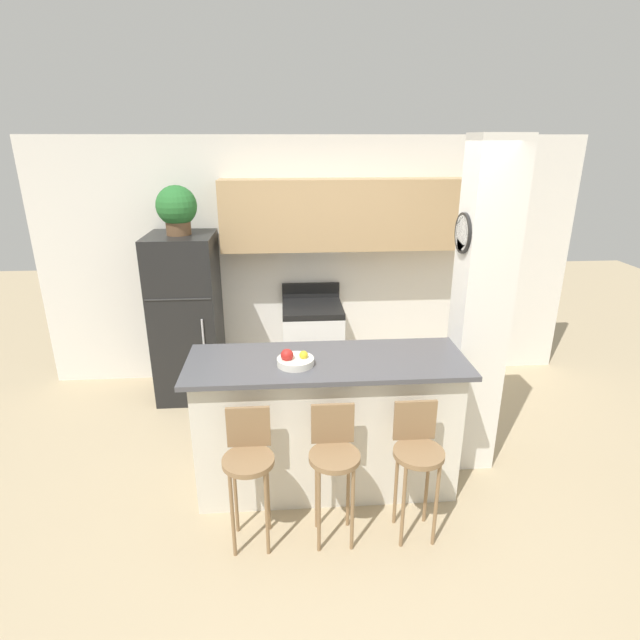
{
  "coord_description": "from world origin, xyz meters",
  "views": [
    {
      "loc": [
        -0.28,
        -3.2,
        2.51
      ],
      "look_at": [
        0.0,
        0.68,
        1.09
      ],
      "focal_mm": 28.0,
      "sensor_mm": 36.0,
      "label": 1
    }
  ],
  "objects_px": {
    "fruit_bowl": "(295,360)",
    "refrigerator": "(187,318)",
    "stove_range": "(313,346)",
    "bar_stool_left": "(249,461)",
    "potted_plant_on_fridge": "(177,208)",
    "bar_stool_mid": "(334,457)",
    "bar_stool_right": "(417,453)"
  },
  "relations": [
    {
      "from": "stove_range",
      "to": "potted_plant_on_fridge",
      "type": "relative_size",
      "value": 2.36
    },
    {
      "from": "stove_range",
      "to": "bar_stool_mid",
      "type": "relative_size",
      "value": 1.15
    },
    {
      "from": "potted_plant_on_fridge",
      "to": "fruit_bowl",
      "type": "distance_m",
      "value": 2.11
    },
    {
      "from": "refrigerator",
      "to": "bar_stool_left",
      "type": "distance_m",
      "value": 2.24
    },
    {
      "from": "bar_stool_mid",
      "to": "potted_plant_on_fridge",
      "type": "distance_m",
      "value": 2.77
    },
    {
      "from": "stove_range",
      "to": "potted_plant_on_fridge",
      "type": "bearing_deg",
      "value": -177.73
    },
    {
      "from": "potted_plant_on_fridge",
      "to": "stove_range",
      "type": "bearing_deg",
      "value": 2.27
    },
    {
      "from": "stove_range",
      "to": "bar_stool_right",
      "type": "xyz_separation_m",
      "value": [
        0.55,
        -2.15,
        0.15
      ]
    },
    {
      "from": "bar_stool_left",
      "to": "potted_plant_on_fridge",
      "type": "height_order",
      "value": "potted_plant_on_fridge"
    },
    {
      "from": "stove_range",
      "to": "bar_stool_mid",
      "type": "distance_m",
      "value": 2.16
    },
    {
      "from": "refrigerator",
      "to": "fruit_bowl",
      "type": "distance_m",
      "value": 1.95
    },
    {
      "from": "bar_stool_mid",
      "to": "bar_stool_right",
      "type": "height_order",
      "value": "same"
    },
    {
      "from": "stove_range",
      "to": "bar_stool_right",
      "type": "relative_size",
      "value": 1.15
    },
    {
      "from": "refrigerator",
      "to": "bar_stool_mid",
      "type": "distance_m",
      "value": 2.46
    },
    {
      "from": "refrigerator",
      "to": "stove_range",
      "type": "height_order",
      "value": "refrigerator"
    },
    {
      "from": "bar_stool_right",
      "to": "potted_plant_on_fridge",
      "type": "distance_m",
      "value": 3.06
    },
    {
      "from": "refrigerator",
      "to": "bar_stool_right",
      "type": "height_order",
      "value": "refrigerator"
    },
    {
      "from": "bar_stool_mid",
      "to": "bar_stool_right",
      "type": "xyz_separation_m",
      "value": [
        0.54,
        0.0,
        0.0
      ]
    },
    {
      "from": "stove_range",
      "to": "fruit_bowl",
      "type": "xyz_separation_m",
      "value": [
        -0.22,
        -1.69,
        0.62
      ]
    },
    {
      "from": "stove_range",
      "to": "refrigerator",
      "type": "bearing_deg",
      "value": -177.72
    },
    {
      "from": "refrigerator",
      "to": "bar_stool_left",
      "type": "xyz_separation_m",
      "value": [
        0.73,
        -2.1,
        -0.22
      ]
    },
    {
      "from": "fruit_bowl",
      "to": "refrigerator",
      "type": "bearing_deg",
      "value": 122.26
    },
    {
      "from": "potted_plant_on_fridge",
      "to": "refrigerator",
      "type": "bearing_deg",
      "value": -64.82
    },
    {
      "from": "fruit_bowl",
      "to": "stove_range",
      "type": "bearing_deg",
      "value": 82.54
    },
    {
      "from": "bar_stool_right",
      "to": "fruit_bowl",
      "type": "distance_m",
      "value": 1.01
    },
    {
      "from": "stove_range",
      "to": "bar_stool_left",
      "type": "xyz_separation_m",
      "value": [
        -0.53,
        -2.15,
        0.15
      ]
    },
    {
      "from": "bar_stool_right",
      "to": "bar_stool_left",
      "type": "bearing_deg",
      "value": 180.0
    },
    {
      "from": "bar_stool_mid",
      "to": "potted_plant_on_fridge",
      "type": "relative_size",
      "value": 2.05
    },
    {
      "from": "refrigerator",
      "to": "bar_stool_mid",
      "type": "xyz_separation_m",
      "value": [
        1.26,
        -2.1,
        -0.22
      ]
    },
    {
      "from": "bar_stool_mid",
      "to": "bar_stool_right",
      "type": "distance_m",
      "value": 0.54
    },
    {
      "from": "bar_stool_right",
      "to": "fruit_bowl",
      "type": "relative_size",
      "value": 3.65
    },
    {
      "from": "refrigerator",
      "to": "potted_plant_on_fridge",
      "type": "height_order",
      "value": "potted_plant_on_fridge"
    }
  ]
}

